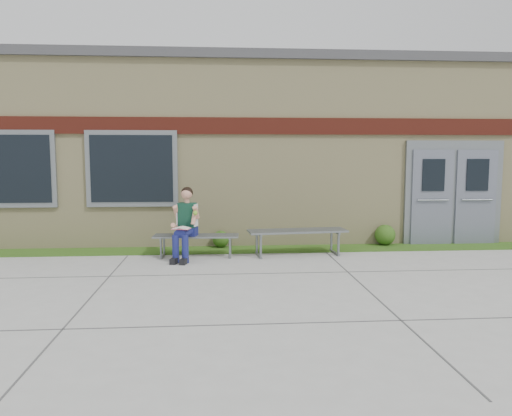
{
  "coord_description": "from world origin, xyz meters",
  "views": [
    {
      "loc": [
        -1.2,
        -7.7,
        2.01
      ],
      "look_at": [
        -0.48,
        1.7,
        0.98
      ],
      "focal_mm": 35.0,
      "sensor_mm": 36.0,
      "label": 1
    }
  ],
  "objects": [
    {
      "name": "grass_strip",
      "position": [
        0.0,
        2.6,
        0.01
      ],
      "size": [
        16.0,
        0.8,
        0.02
      ],
      "primitive_type": "cube",
      "color": "#2A4D14",
      "rests_on": "ground"
    },
    {
      "name": "ground",
      "position": [
        0.0,
        0.0,
        0.0
      ],
      "size": [
        80.0,
        80.0,
        0.0
      ],
      "primitive_type": "plane",
      "color": "#9E9E99",
      "rests_on": "ground"
    },
    {
      "name": "shrub_east",
      "position": [
        2.44,
        2.85,
        0.24
      ],
      "size": [
        0.45,
        0.45,
        0.45
      ],
      "primitive_type": "sphere",
      "color": "#2A4D14",
      "rests_on": "grass_strip"
    },
    {
      "name": "bench_left",
      "position": [
        -1.63,
        2.0,
        0.33
      ],
      "size": [
        1.68,
        0.55,
        0.43
      ],
      "rotation": [
        0.0,
        0.0,
        -0.06
      ],
      "color": "slate",
      "rests_on": "ground"
    },
    {
      "name": "girl",
      "position": [
        -1.83,
        1.79,
        0.7
      ],
      "size": [
        0.54,
        0.9,
        1.38
      ],
      "rotation": [
        0.0,
        0.0,
        -0.25
      ],
      "color": "navy",
      "rests_on": "ground"
    },
    {
      "name": "shrub_mid",
      "position": [
        -1.15,
        2.85,
        0.2
      ],
      "size": [
        0.36,
        0.36,
        0.36
      ],
      "primitive_type": "sphere",
      "color": "#2A4D14",
      "rests_on": "grass_strip"
    },
    {
      "name": "bench_right",
      "position": [
        0.37,
        2.0,
        0.39
      ],
      "size": [
        2.0,
        0.74,
        0.51
      ],
      "rotation": [
        0.0,
        0.0,
        0.1
      ],
      "color": "slate",
      "rests_on": "ground"
    },
    {
      "name": "school_building",
      "position": [
        -0.0,
        5.99,
        2.1
      ],
      "size": [
        16.2,
        6.22,
        4.2
      ],
      "color": "beige",
      "rests_on": "ground"
    }
  ]
}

